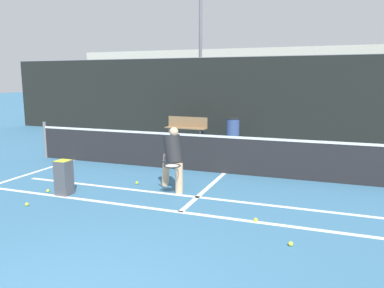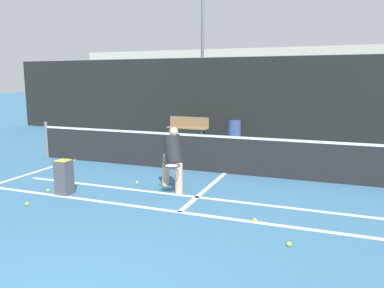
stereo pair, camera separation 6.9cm
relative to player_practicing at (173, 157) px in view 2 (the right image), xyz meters
name	(u,v)px [view 2 (the right image)]	position (x,y,z in m)	size (l,w,h in m)	color
court_baseline_near	(179,212)	(0.65, -1.20, -0.71)	(11.00, 0.10, 0.01)	white
court_service_line	(197,197)	(0.65, -0.29, -0.71)	(8.25, 0.10, 0.01)	white
court_center_mark	(206,189)	(0.65, 0.27, -0.71)	(0.10, 2.95, 0.01)	white
court_sideline_left	(38,171)	(-3.86, 0.27, -0.71)	(0.10, 3.95, 0.01)	white
net	(225,153)	(0.65, 1.75, -0.20)	(11.09, 0.09, 1.07)	slate
fence_back	(267,98)	(0.65, 7.69, 0.87)	(24.00, 0.06, 3.19)	black
player_practicing	(173,157)	(0.00, 0.00, 0.00)	(0.85, 1.10, 1.35)	#DBAD84
tennis_ball_scattered_0	(137,183)	(-0.92, 0.11, -0.68)	(0.07, 0.07, 0.07)	#D1E033
tennis_ball_scattered_1	(48,190)	(-2.36, -1.06, -0.68)	(0.07, 0.07, 0.07)	#D1E033
tennis_ball_scattered_2	(27,204)	(-2.13, -1.87, -0.68)	(0.07, 0.07, 0.07)	#D1E033
tennis_ball_scattered_3	(289,244)	(2.61, -1.92, -0.68)	(0.07, 0.07, 0.07)	#D1E033
tennis_ball_scattered_4	(255,220)	(1.98, -1.18, -0.68)	(0.07, 0.07, 0.07)	#D1E033
ball_hopper	(64,176)	(-1.94, -1.05, -0.34)	(0.28, 0.28, 0.71)	#4C4C51
courtside_bench	(188,127)	(-2.18, 6.48, -0.24)	(1.68, 0.49, 0.86)	olive
trash_bin	(234,130)	(-0.33, 6.50, -0.27)	(0.49, 0.49, 0.89)	#384C7F
parked_car	(197,115)	(-3.12, 10.06, -0.13)	(1.75, 3.97, 1.38)	black
floodlight_mast	(203,6)	(-3.08, 10.77, 5.07)	(1.10, 0.24, 9.21)	slate
building_far	(301,79)	(0.65, 22.67, 1.59)	(36.00, 2.40, 4.62)	beige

